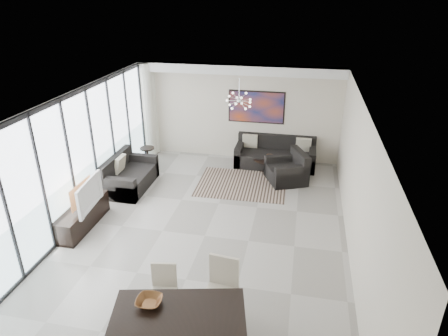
% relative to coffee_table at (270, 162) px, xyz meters
% --- Properties ---
extents(room_shell, '(6.00, 9.00, 2.90)m').
position_rel_coffee_table_xyz_m(room_shell, '(-0.57, -3.80, 1.24)').
color(room_shell, '#A8A39B').
rests_on(room_shell, ground).
extents(window_wall, '(0.37, 8.95, 2.90)m').
position_rel_coffee_table_xyz_m(window_wall, '(-3.89, -3.80, 1.26)').
color(window_wall, silver).
rests_on(window_wall, floor).
extents(soffit, '(5.98, 0.40, 0.26)m').
position_rel_coffee_table_xyz_m(soffit, '(-1.04, 0.50, 2.56)').
color(soffit, white).
rests_on(soffit, room_shell).
extents(painting, '(1.68, 0.04, 0.98)m').
position_rel_coffee_table_xyz_m(painting, '(-0.54, 0.67, 1.44)').
color(painting, '#B64219').
rests_on(painting, room_shell).
extents(chandelier, '(0.66, 0.66, 0.71)m').
position_rel_coffee_table_xyz_m(chandelier, '(-0.74, -1.30, 2.14)').
color(chandelier, silver).
rests_on(chandelier, room_shell).
extents(rug, '(2.42, 1.88, 0.01)m').
position_rel_coffee_table_xyz_m(rug, '(-0.64, -1.20, -0.20)').
color(rug, black).
rests_on(rug, floor).
extents(coffee_table, '(1.05, 1.05, 0.37)m').
position_rel_coffee_table_xyz_m(coffee_table, '(0.00, 0.00, 0.00)').
color(coffee_table, black).
rests_on(coffee_table, floor).
extents(bowl_coffee, '(0.28, 0.28, 0.07)m').
position_rel_coffee_table_xyz_m(bowl_coffee, '(-0.00, -0.05, 0.20)').
color(bowl_coffee, brown).
rests_on(bowl_coffee, coffee_table).
extents(sofa_main, '(2.34, 0.96, 0.85)m').
position_rel_coffee_table_xyz_m(sofa_main, '(0.13, 0.27, 0.08)').
color(sofa_main, black).
rests_on(sofa_main, floor).
extents(loveseat, '(0.98, 1.74, 0.87)m').
position_rel_coffee_table_xyz_m(loveseat, '(-3.59, -1.95, 0.09)').
color(loveseat, black).
rests_on(loveseat, floor).
extents(armchair, '(1.28, 1.31, 0.85)m').
position_rel_coffee_table_xyz_m(armchair, '(0.55, -0.73, 0.08)').
color(armchair, black).
rests_on(armchair, floor).
extents(side_table, '(0.42, 0.42, 0.58)m').
position_rel_coffee_table_xyz_m(side_table, '(-3.60, -0.52, 0.18)').
color(side_table, black).
rests_on(side_table, floor).
extents(tv_console, '(0.46, 1.65, 0.52)m').
position_rel_coffee_table_xyz_m(tv_console, '(-3.80, -3.97, 0.05)').
color(tv_console, black).
rests_on(tv_console, floor).
extents(television, '(0.25, 1.16, 0.66)m').
position_rel_coffee_table_xyz_m(television, '(-3.64, -3.99, 0.64)').
color(television, gray).
rests_on(television, tv_console).
extents(dining_table, '(2.02, 1.31, 0.78)m').
position_rel_coffee_table_xyz_m(dining_table, '(-0.65, -6.79, 0.48)').
color(dining_table, black).
rests_on(dining_table, floor).
extents(dining_chair_nw, '(0.47, 0.47, 0.89)m').
position_rel_coffee_table_xyz_m(dining_chair_nw, '(-1.15, -6.04, 0.30)').
color(dining_chair_nw, '#BBB29B').
rests_on(dining_chair_nw, floor).
extents(dining_chair_ne, '(0.54, 0.54, 1.07)m').
position_rel_coffee_table_xyz_m(dining_chair_ne, '(-0.21, -5.92, 0.41)').
color(dining_chair_ne, '#BBB29B').
rests_on(dining_chair_ne, floor).
extents(bowl_dining, '(0.39, 0.39, 0.09)m').
position_rel_coffee_table_xyz_m(bowl_dining, '(-1.11, -6.73, 0.61)').
color(bowl_dining, brown).
rests_on(bowl_dining, dining_table).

